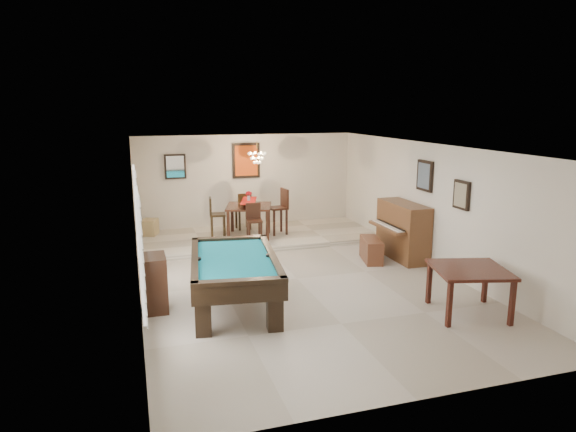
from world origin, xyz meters
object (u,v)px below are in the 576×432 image
upright_piano (397,231)px  dining_chair_east (278,212)px  corner_bench (150,227)px  pool_table (234,283)px  dining_chair_west (218,218)px  chandelier (257,153)px  square_table (468,291)px  dining_chair_north (243,211)px  piano_bench (371,250)px  flower_vase (249,196)px  dining_table (249,218)px  dining_chair_south (254,224)px  apothecary_chest (154,283)px

upright_piano → dining_chair_east: (-2.04, 2.50, 0.08)m
corner_bench → pool_table: bearing=-76.9°
dining_chair_west → chandelier: (1.03, 0.02, 1.56)m
square_table → dining_chair_north: dining_chair_north is taller
upright_piano → piano_bench: upright_piano is taller
upright_piano → dining_chair_west: size_ratio=1.46×
flower_vase → square_table: bearing=-67.2°
upright_piano → dining_table: (-2.79, 2.51, -0.06)m
dining_chair_south → chandelier: (0.28, 0.79, 1.60)m
corner_bench → dining_chair_south: bearing=-34.5°
square_table → dining_chair_south: 5.46m
piano_bench → corner_bench: size_ratio=2.03×
square_table → apothecary_chest: (-4.91, 1.69, 0.08)m
piano_bench → flower_vase: 3.44m
piano_bench → flower_vase: flower_vase is taller
upright_piano → chandelier: 3.93m
apothecary_chest → dining_chair_north: 5.40m
dining_chair_north → dining_chair_east: size_ratio=0.85×
dining_chair_south → piano_bench: bearing=-32.3°
pool_table → chandelier: chandelier is taller
piano_bench → pool_table: bearing=-153.1°
dining_chair_west → chandelier: chandelier is taller
dining_chair_north → square_table: bearing=104.2°
pool_table → dining_chair_west: (0.44, 4.24, 0.20)m
dining_chair_south → dining_chair_north: 1.55m
dining_chair_west → dining_chair_east: 1.54m
upright_piano → flower_vase: (-2.79, 2.51, 0.52)m
dining_chair_south → corner_bench: size_ratio=2.16×
flower_vase → dining_chair_north: size_ratio=0.26×
piano_bench → dining_chair_south: dining_chair_south is taller
dining_chair_west → chandelier: size_ratio=1.72×
flower_vase → apothecary_chest: bearing=-122.6°
upright_piano → dining_chair_east: 3.23m
piano_bench → dining_chair_east: (-1.43, 2.50, 0.45)m
dining_chair_south → dining_chair_west: dining_chair_west is taller
pool_table → upright_piano: bearing=30.5°
square_table → flower_vase: 6.18m
apothecary_chest → dining_chair_east: dining_chair_east is taller
dining_table → chandelier: 1.64m
flower_vase → dining_chair_west: size_ratio=0.25×
piano_bench → dining_table: dining_table is taller
dining_chair_south → apothecary_chest: bearing=-122.1°
dining_chair_west → piano_bench: bearing=-123.0°
dining_table → chandelier: chandelier is taller
apothecary_chest → corner_bench: size_ratio=2.11×
dining_chair_south → dining_table: bearing=92.2°
pool_table → flower_vase: (1.23, 4.23, 0.72)m
dining_table → dining_chair_west: bearing=179.1°
dining_chair_south → chandelier: size_ratio=1.60×
dining_table → dining_chair_north: 0.79m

